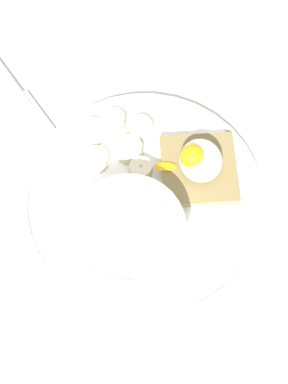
{
  "coord_description": "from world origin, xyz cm",
  "views": [
    {
      "loc": [
        22.01,
        -2.42,
        59.61
      ],
      "look_at": [
        0.0,
        0.0,
        5.0
      ],
      "focal_mm": 50.0,
      "sensor_mm": 36.0,
      "label": 1
    }
  ],
  "objects_px": {
    "banana_slice_back": "(113,121)",
    "knife": "(20,91)",
    "toast_slice": "(199,169)",
    "poached_egg": "(199,160)",
    "banana_slice_right": "(139,169)",
    "banana_slice_inner": "(140,128)",
    "oatmeal_bowl": "(129,235)",
    "banana_slice_front": "(129,149)",
    "banana_slice_left": "(95,159)",
    "banana_slice_outer": "(92,132)"
  },
  "relations": [
    {
      "from": "banana_slice_back",
      "to": "knife",
      "type": "height_order",
      "value": "banana_slice_back"
    },
    {
      "from": "toast_slice",
      "to": "banana_slice_back",
      "type": "xyz_separation_m",
      "value": [
        -0.07,
        -0.09,
        -0.0
      ]
    },
    {
      "from": "knife",
      "to": "poached_egg",
      "type": "bearing_deg",
      "value": 55.96
    },
    {
      "from": "banana_slice_right",
      "to": "banana_slice_back",
      "type": "bearing_deg",
      "value": -159.67
    },
    {
      "from": "toast_slice",
      "to": "banana_slice_right",
      "type": "relative_size",
      "value": 3.11
    },
    {
      "from": "banana_slice_inner",
      "to": "knife",
      "type": "height_order",
      "value": "banana_slice_inner"
    },
    {
      "from": "oatmeal_bowl",
      "to": "toast_slice",
      "type": "distance_m",
      "value": 0.12
    },
    {
      "from": "banana_slice_front",
      "to": "banana_slice_inner",
      "type": "bearing_deg",
      "value": 147.87
    },
    {
      "from": "banana_slice_back",
      "to": "toast_slice",
      "type": "bearing_deg",
      "value": 50.99
    },
    {
      "from": "oatmeal_bowl",
      "to": "banana_slice_back",
      "type": "bearing_deg",
      "value": -178.12
    },
    {
      "from": "banana_slice_front",
      "to": "banana_slice_left",
      "type": "xyz_separation_m",
      "value": [
        0.01,
        -0.04,
        -0.0
      ]
    },
    {
      "from": "banana_slice_outer",
      "to": "poached_egg",
      "type": "bearing_deg",
      "value": 61.63
    },
    {
      "from": "poached_egg",
      "to": "banana_slice_left",
      "type": "distance_m",
      "value": 0.12
    },
    {
      "from": "oatmeal_bowl",
      "to": "knife",
      "type": "bearing_deg",
      "value": -151.17
    },
    {
      "from": "oatmeal_bowl",
      "to": "banana_slice_front",
      "type": "height_order",
      "value": "oatmeal_bowl"
    },
    {
      "from": "banana_slice_outer",
      "to": "banana_slice_left",
      "type": "bearing_deg",
      "value": 2.8
    },
    {
      "from": "toast_slice",
      "to": "banana_slice_right",
      "type": "height_order",
      "value": "same"
    },
    {
      "from": "toast_slice",
      "to": "banana_slice_outer",
      "type": "distance_m",
      "value": 0.13
    },
    {
      "from": "banana_slice_front",
      "to": "banana_slice_inner",
      "type": "relative_size",
      "value": 1.14
    },
    {
      "from": "banana_slice_right",
      "to": "banana_slice_front",
      "type": "bearing_deg",
      "value": -161.18
    },
    {
      "from": "banana_slice_left",
      "to": "banana_slice_right",
      "type": "height_order",
      "value": "banana_slice_right"
    },
    {
      "from": "banana_slice_right",
      "to": "knife",
      "type": "height_order",
      "value": "banana_slice_right"
    },
    {
      "from": "banana_slice_left",
      "to": "banana_slice_back",
      "type": "bearing_deg",
      "value": 152.96
    },
    {
      "from": "banana_slice_right",
      "to": "banana_slice_inner",
      "type": "xyz_separation_m",
      "value": [
        -0.05,
        0.01,
        -0.0
      ]
    },
    {
      "from": "banana_slice_front",
      "to": "banana_slice_outer",
      "type": "distance_m",
      "value": 0.05
    },
    {
      "from": "oatmeal_bowl",
      "to": "toast_slice",
      "type": "bearing_deg",
      "value": 130.98
    },
    {
      "from": "banana_slice_left",
      "to": "banana_slice_right",
      "type": "bearing_deg",
      "value": 69.31
    },
    {
      "from": "banana_slice_right",
      "to": "banana_slice_inner",
      "type": "height_order",
      "value": "banana_slice_right"
    },
    {
      "from": "banana_slice_left",
      "to": "banana_slice_inner",
      "type": "xyz_separation_m",
      "value": [
        -0.04,
        0.06,
        -0.0
      ]
    },
    {
      "from": "banana_slice_right",
      "to": "banana_slice_inner",
      "type": "bearing_deg",
      "value": 172.3
    },
    {
      "from": "banana_slice_right",
      "to": "knife",
      "type": "bearing_deg",
      "value": -133.2
    },
    {
      "from": "banana_slice_left",
      "to": "knife",
      "type": "distance_m",
      "value": 0.14
    },
    {
      "from": "toast_slice",
      "to": "banana_slice_back",
      "type": "distance_m",
      "value": 0.12
    },
    {
      "from": "oatmeal_bowl",
      "to": "poached_egg",
      "type": "bearing_deg",
      "value": 131.85
    },
    {
      "from": "oatmeal_bowl",
      "to": "banana_slice_left",
      "type": "xyz_separation_m",
      "value": [
        -0.1,
        -0.03,
        -0.02
      ]
    },
    {
      "from": "poached_egg",
      "to": "banana_slice_right",
      "type": "distance_m",
      "value": 0.07
    },
    {
      "from": "banana_slice_left",
      "to": "poached_egg",
      "type": "bearing_deg",
      "value": 76.88
    },
    {
      "from": "banana_slice_outer",
      "to": "knife",
      "type": "distance_m",
      "value": 0.11
    },
    {
      "from": "banana_slice_back",
      "to": "banana_slice_outer",
      "type": "xyz_separation_m",
      "value": [
        0.01,
        -0.03,
        -0.0
      ]
    },
    {
      "from": "toast_slice",
      "to": "banana_slice_right",
      "type": "distance_m",
      "value": 0.07
    },
    {
      "from": "poached_egg",
      "to": "banana_slice_inner",
      "type": "height_order",
      "value": "poached_egg"
    },
    {
      "from": "banana_slice_left",
      "to": "toast_slice",
      "type": "bearing_deg",
      "value": 77.02
    },
    {
      "from": "toast_slice",
      "to": "banana_slice_back",
      "type": "relative_size",
      "value": 2.1
    },
    {
      "from": "poached_egg",
      "to": "banana_slice_inner",
      "type": "relative_size",
      "value": 1.88
    },
    {
      "from": "banana_slice_front",
      "to": "banana_slice_outer",
      "type": "bearing_deg",
      "value": -123.36
    },
    {
      "from": "banana_slice_front",
      "to": "knife",
      "type": "xyz_separation_m",
      "value": [
        -0.1,
        -0.13,
        -0.01
      ]
    },
    {
      "from": "banana_slice_front",
      "to": "poached_egg",
      "type": "bearing_deg",
      "value": 64.63
    },
    {
      "from": "banana_slice_back",
      "to": "banana_slice_right",
      "type": "distance_m",
      "value": 0.07
    },
    {
      "from": "knife",
      "to": "banana_slice_inner",
      "type": "bearing_deg",
      "value": 62.55
    },
    {
      "from": "oatmeal_bowl",
      "to": "banana_slice_front",
      "type": "relative_size",
      "value": 2.63
    }
  ]
}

